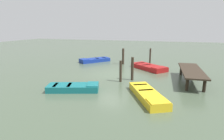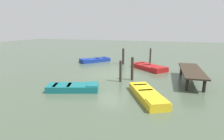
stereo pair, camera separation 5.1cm
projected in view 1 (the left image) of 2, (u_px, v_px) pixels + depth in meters
ground_plane at (112, 74)px, 16.01m from camera, size 80.00×80.00×0.00m
dock_segment at (191, 71)px, 13.45m from camera, size 5.24×1.69×0.95m
rowboat_red at (149, 67)px, 17.77m from camera, size 3.57×3.78×0.46m
rowboat_yellow at (148, 95)px, 10.48m from camera, size 3.90×2.76×0.46m
rowboat_teal at (74, 87)px, 11.75m from camera, size 2.12×3.42×0.46m
rowboat_blue at (95, 60)px, 21.54m from camera, size 3.51×3.20×0.46m
mooring_piling_mid_right at (150, 56)px, 20.79m from camera, size 0.19×0.19×1.65m
mooring_piling_near_right at (123, 56)px, 20.02m from camera, size 0.24×0.24×1.73m
mooring_piling_near_left at (132, 69)px, 13.98m from camera, size 0.21×0.21×1.78m
mooring_piling_far_right at (121, 71)px, 13.56m from camera, size 0.18×0.18×1.60m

